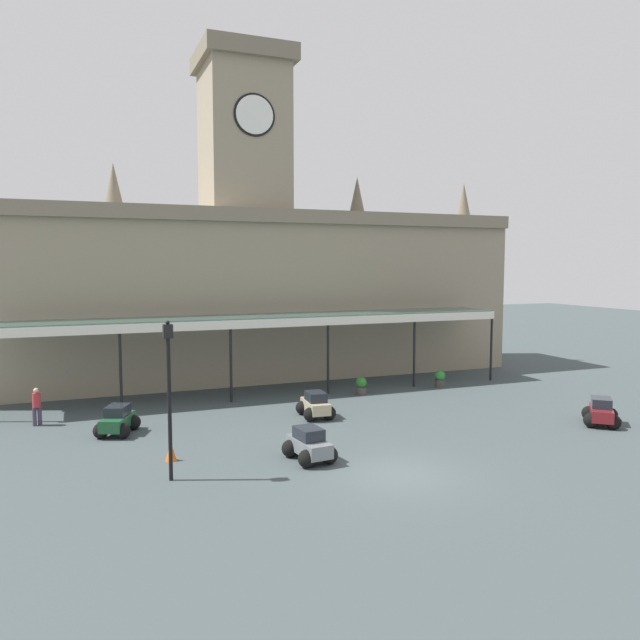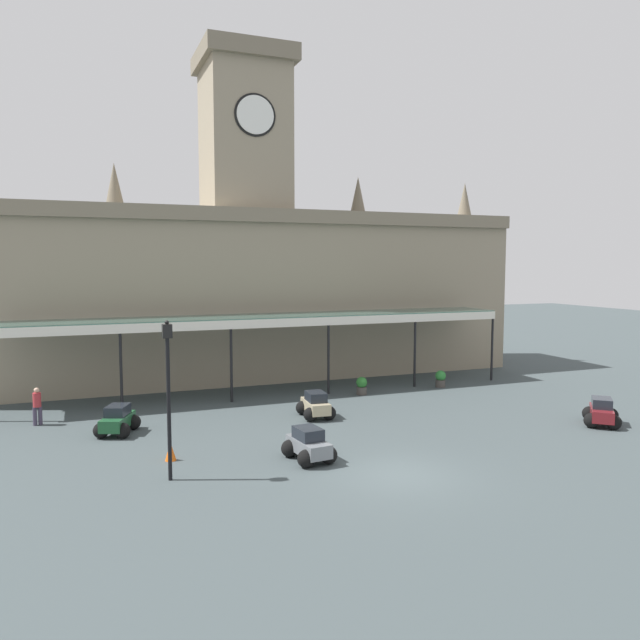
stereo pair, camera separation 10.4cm
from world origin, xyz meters
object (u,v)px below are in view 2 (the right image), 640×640
object	(u,v)px
car_beige_sedan	(316,406)
planter_by_canopy	(362,386)
car_green_sedan	(118,422)
planter_near_kerb	(441,379)
pedestrian_near_entrance	(37,405)
car_grey_sedan	(309,447)
car_maroon_sedan	(601,414)
victorian_lamppost	(168,382)
traffic_cone	(171,451)

from	to	relation	value
car_beige_sedan	planter_by_canopy	distance (m)	5.51
car_green_sedan	planter_near_kerb	distance (m)	18.17
planter_near_kerb	pedestrian_near_entrance	bearing A→B (deg)	-178.08
car_beige_sedan	car_grey_sedan	bearing A→B (deg)	-113.39
car_beige_sedan	car_maroon_sedan	distance (m)	12.64
car_beige_sedan	car_maroon_sedan	xyz separation A→B (m)	(11.20, -5.86, 0.00)
car_beige_sedan	victorian_lamppost	size ratio (longest dim) A/B	0.40
car_green_sedan	car_beige_sedan	world-z (taller)	same
traffic_cone	planter_near_kerb	world-z (taller)	planter_near_kerb
car_green_sedan	car_grey_sedan	bearing A→B (deg)	-44.92
car_beige_sedan	victorian_lamppost	bearing A→B (deg)	-141.13
car_green_sedan	car_maroon_sedan	bearing A→B (deg)	-17.65
traffic_cone	car_grey_sedan	bearing A→B (deg)	-21.22
car_grey_sedan	pedestrian_near_entrance	world-z (taller)	pedestrian_near_entrance
car_grey_sedan	planter_by_canopy	size ratio (longest dim) A/B	2.23
car_beige_sedan	planter_near_kerb	bearing A→B (deg)	22.79
car_green_sedan	traffic_cone	xyz separation A→B (m)	(1.56, -4.38, -0.16)
pedestrian_near_entrance	traffic_cone	distance (m)	8.53
car_maroon_sedan	planter_by_canopy	xyz separation A→B (m)	(-7.11, 9.55, -0.01)
car_green_sedan	car_grey_sedan	xyz separation A→B (m)	(6.19, -6.17, 0.00)
planter_near_kerb	car_maroon_sedan	bearing A→B (deg)	-78.28
car_maroon_sedan	traffic_cone	world-z (taller)	car_maroon_sedan
car_maroon_sedan	car_green_sedan	bearing A→B (deg)	162.35
car_beige_sedan	car_grey_sedan	xyz separation A→B (m)	(-2.47, -5.71, 0.00)
planter_near_kerb	planter_by_canopy	world-z (taller)	same
car_maroon_sedan	victorian_lamppost	size ratio (longest dim) A/B	0.42
car_green_sedan	pedestrian_near_entrance	size ratio (longest dim) A/B	1.34
car_green_sedan	planter_near_kerb	bearing A→B (deg)	10.78
car_beige_sedan	pedestrian_near_entrance	distance (m)	12.27
planter_by_canopy	car_maroon_sedan	bearing A→B (deg)	-53.34
car_maroon_sedan	planter_near_kerb	xyz separation A→B (m)	(-2.02, 9.72, -0.01)
pedestrian_near_entrance	car_grey_sedan	bearing A→B (deg)	-43.40
car_green_sedan	victorian_lamppost	size ratio (longest dim) A/B	0.42
car_green_sedan	car_beige_sedan	xyz separation A→B (m)	(8.66, -0.46, 0.00)
pedestrian_near_entrance	planter_near_kerb	world-z (taller)	pedestrian_near_entrance
car_maroon_sedan	planter_by_canopy	world-z (taller)	car_maroon_sedan
car_green_sedan	victorian_lamppost	xyz separation A→B (m)	(1.27, -6.42, 2.74)
planter_by_canopy	car_green_sedan	bearing A→B (deg)	-165.80
car_green_sedan	car_maroon_sedan	distance (m)	20.84
victorian_lamppost	pedestrian_near_entrance	bearing A→B (deg)	116.07
car_beige_sedan	pedestrian_near_entrance	size ratio (longest dim) A/B	1.27
pedestrian_near_entrance	victorian_lamppost	size ratio (longest dim) A/B	0.32
car_maroon_sedan	pedestrian_near_entrance	xyz separation A→B (m)	(-23.05, 9.01, 0.41)
planter_by_canopy	planter_near_kerb	bearing A→B (deg)	1.91
victorian_lamppost	traffic_cone	distance (m)	3.56
car_beige_sedan	planter_by_canopy	xyz separation A→B (m)	(4.09, 3.69, -0.01)
car_beige_sedan	traffic_cone	bearing A→B (deg)	-151.13
victorian_lamppost	planter_by_canopy	bearing A→B (deg)	40.03
planter_near_kerb	planter_by_canopy	xyz separation A→B (m)	(-5.09, -0.17, 0.00)
traffic_cone	planter_near_kerb	xyz separation A→B (m)	(16.28, 7.77, 0.15)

